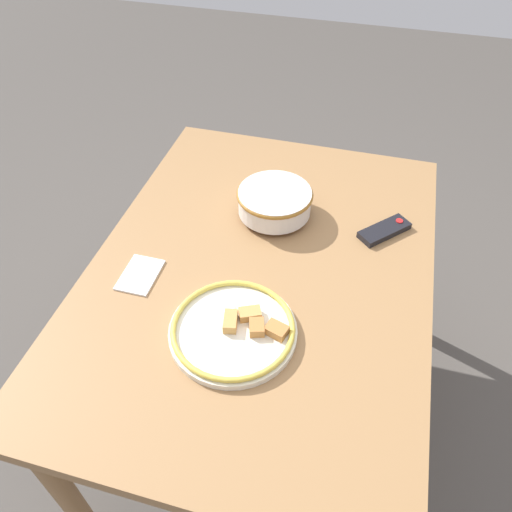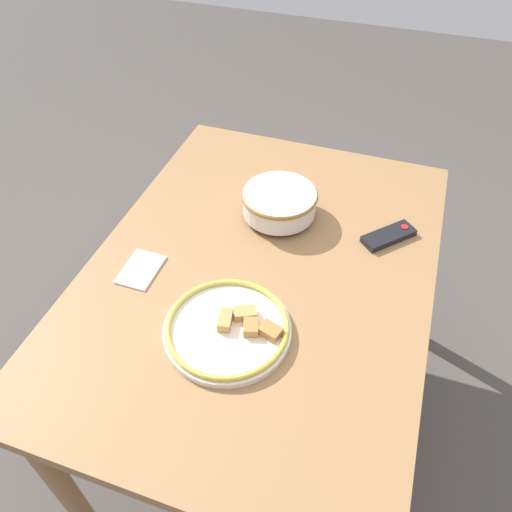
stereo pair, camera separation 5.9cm
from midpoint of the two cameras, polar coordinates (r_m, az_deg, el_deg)
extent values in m
plane|color=#4C4742|center=(2.01, -0.53, -16.60)|extent=(8.00, 8.00, 0.00)
cube|color=olive|center=(1.40, -0.73, -1.90)|extent=(1.29, 0.93, 0.04)
cylinder|color=olive|center=(2.15, -6.66, 3.98)|extent=(0.06, 0.06, 0.73)
cylinder|color=olive|center=(1.59, -22.19, -23.64)|extent=(0.06, 0.06, 0.73)
cylinder|color=olive|center=(2.05, 14.52, 0.08)|extent=(0.06, 0.06, 0.73)
cylinder|color=silver|center=(1.54, 0.99, 4.93)|extent=(0.10, 0.10, 0.02)
cylinder|color=silver|center=(1.51, 1.01, 6.23)|extent=(0.22, 0.22, 0.07)
cylinder|color=#9E4C1E|center=(1.51, 1.01, 6.07)|extent=(0.20, 0.20, 0.06)
torus|color=#936023|center=(1.49, 1.02, 7.07)|extent=(0.23, 0.23, 0.01)
cylinder|color=silver|center=(1.23, -4.04, -8.62)|extent=(0.31, 0.31, 0.02)
torus|color=gold|center=(1.22, -4.08, -8.17)|extent=(0.30, 0.30, 0.01)
cube|color=silver|center=(1.26, -2.59, -5.86)|extent=(0.05, 0.05, 0.01)
cube|color=tan|center=(1.22, -4.34, -7.49)|extent=(0.06, 0.04, 0.03)
cube|color=#B2753D|center=(1.21, 0.93, -8.49)|extent=(0.05, 0.06, 0.02)
cube|color=#B2753D|center=(1.21, -1.33, -8.17)|extent=(0.05, 0.05, 0.02)
cube|color=tan|center=(1.24, -2.08, -6.65)|extent=(0.05, 0.06, 0.02)
cube|color=black|center=(1.52, 13.38, 2.85)|extent=(0.16, 0.15, 0.02)
cylinder|color=red|center=(1.54, 15.02, 3.89)|extent=(0.02, 0.02, 0.00)
cube|color=white|center=(1.40, -14.31, -2.12)|extent=(0.13, 0.09, 0.01)
camera|label=1|loc=(0.03, -91.26, -1.27)|focal=35.00mm
camera|label=2|loc=(0.03, 88.74, 1.27)|focal=35.00mm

